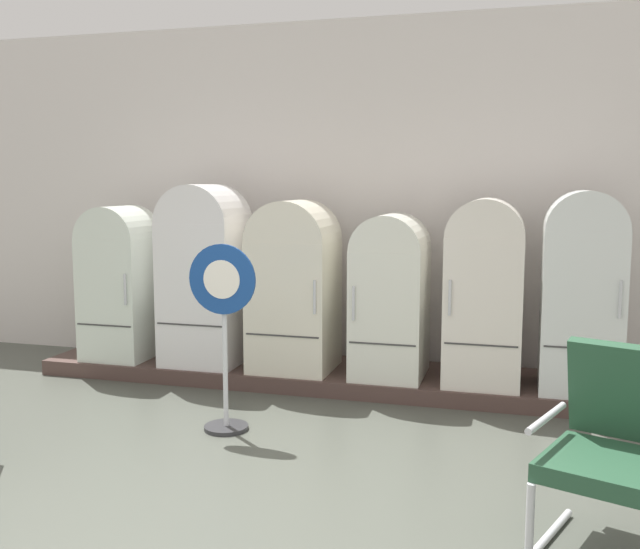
# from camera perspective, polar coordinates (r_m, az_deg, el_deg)

# --- Properties ---
(back_wall) EXTENTS (11.76, 0.12, 3.26)m
(back_wall) POSITION_cam_1_polar(r_m,az_deg,el_deg) (6.84, 2.54, 6.24)
(back_wall) COLOR silver
(back_wall) RESTS_ON ground
(display_plinth) EXTENTS (5.36, 0.95, 0.13)m
(display_plinth) POSITION_cam_1_polar(r_m,az_deg,el_deg) (6.45, 1.16, -8.01)
(display_plinth) COLOR #4C3732
(display_plinth) RESTS_ON ground
(refrigerator_0) EXTENTS (0.59, 0.62, 1.42)m
(refrigerator_0) POSITION_cam_1_polar(r_m,az_deg,el_deg) (6.95, -15.57, -0.25)
(refrigerator_0) COLOR silver
(refrigerator_0) RESTS_ON display_plinth
(refrigerator_1) EXTENTS (0.68, 0.69, 1.62)m
(refrigerator_1) POSITION_cam_1_polar(r_m,az_deg,el_deg) (6.57, -9.12, 0.43)
(refrigerator_1) COLOR white
(refrigerator_1) RESTS_ON display_plinth
(refrigerator_2) EXTENTS (0.70, 0.70, 1.49)m
(refrigerator_2) POSITION_cam_1_polar(r_m,az_deg,el_deg) (6.28, -2.06, -0.51)
(refrigerator_2) COLOR silver
(refrigerator_2) RESTS_ON display_plinth
(refrigerator_3) EXTENTS (0.59, 0.73, 1.38)m
(refrigerator_3) POSITION_cam_1_polar(r_m,az_deg,el_deg) (6.10, 5.61, -1.29)
(refrigerator_3) COLOR silver
(refrigerator_3) RESTS_ON display_plinth
(refrigerator_4) EXTENTS (0.61, 0.70, 1.51)m
(refrigerator_4) POSITION_cam_1_polar(r_m,az_deg,el_deg) (5.99, 12.93, -0.88)
(refrigerator_4) COLOR silver
(refrigerator_4) RESTS_ON display_plinth
(refrigerator_5) EXTENTS (0.60, 0.69, 1.58)m
(refrigerator_5) POSITION_cam_1_polar(r_m,az_deg,el_deg) (5.99, 20.05, -0.79)
(refrigerator_5) COLOR silver
(refrigerator_5) RESTS_ON display_plinth
(armchair_right) EXTENTS (0.78, 0.84, 0.99)m
(armchair_right) POSITION_cam_1_polar(r_m,az_deg,el_deg) (3.83, 22.26, -12.18)
(armchair_right) COLOR silver
(armchair_right) RESTS_ON ground
(sign_stand) EXTENTS (0.50, 0.32, 1.35)m
(sign_stand) POSITION_cam_1_polar(r_m,az_deg,el_deg) (5.16, -7.63, -4.99)
(sign_stand) COLOR #2D2D30
(sign_stand) RESTS_ON ground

